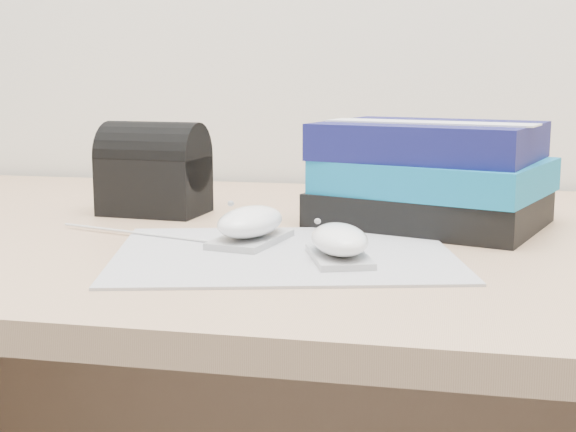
% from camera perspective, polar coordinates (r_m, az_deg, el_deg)
% --- Properties ---
extents(desk, '(1.60, 0.80, 0.73)m').
position_cam_1_polar(desk, '(1.08, 4.51, -12.70)').
color(desk, tan).
rests_on(desk, ground).
extents(mousepad, '(0.40, 0.35, 0.00)m').
position_cam_1_polar(mousepad, '(0.83, -0.28, -2.68)').
color(mousepad, gray).
rests_on(mousepad, desk).
extents(mouse_rear, '(0.08, 0.12, 0.05)m').
position_cam_1_polar(mouse_rear, '(0.87, -2.69, -0.63)').
color(mouse_rear, '#A8A8AB').
rests_on(mouse_rear, mousepad).
extents(mouse_front, '(0.08, 0.11, 0.04)m').
position_cam_1_polar(mouse_front, '(0.79, 3.67, -1.88)').
color(mouse_front, '#ADADB0').
rests_on(mouse_front, mousepad).
extents(usb_cable, '(0.23, 0.07, 0.00)m').
position_cam_1_polar(usb_cable, '(0.93, -10.25, -1.25)').
color(usb_cable, silver).
rests_on(usb_cable, mousepad).
extents(book_stack, '(0.31, 0.28, 0.13)m').
position_cam_1_polar(book_stack, '(1.00, 10.19, 2.91)').
color(book_stack, black).
rests_on(book_stack, desk).
extents(pouch, '(0.14, 0.10, 0.12)m').
position_cam_1_polar(pouch, '(1.08, -9.51, 3.29)').
color(pouch, black).
rests_on(pouch, desk).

